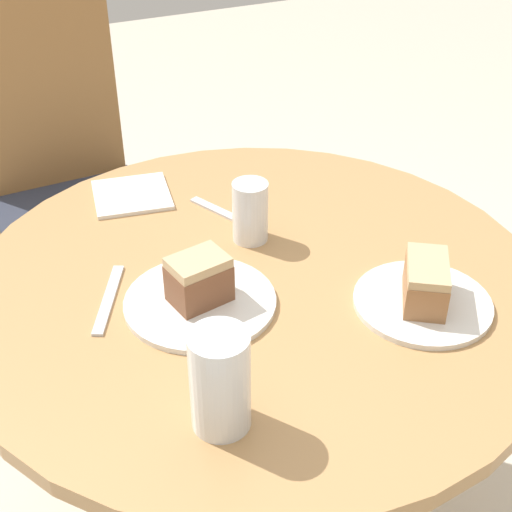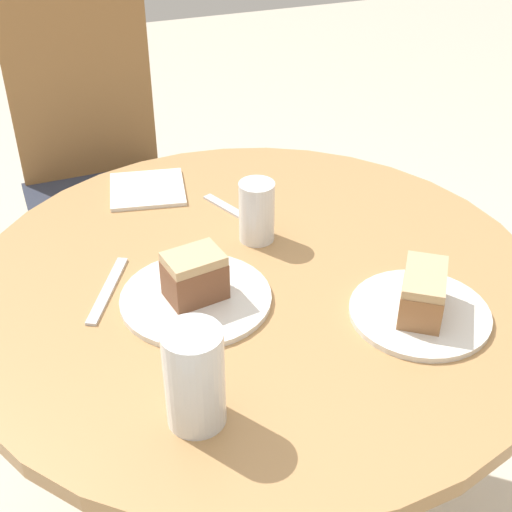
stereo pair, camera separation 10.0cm
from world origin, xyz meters
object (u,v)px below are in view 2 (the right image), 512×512
at_px(plate_near, 196,298).
at_px(glass_water, 257,214).
at_px(chair, 99,176).
at_px(glass_lemonade, 195,383).
at_px(cake_slice_far, 423,292).
at_px(cake_slice_near, 195,276).
at_px(plate_far, 419,313).

distance_m(plate_near, glass_water, 0.22).
distance_m(chair, glass_lemonade, 1.18).
bearing_deg(cake_slice_far, glass_water, 119.14).
bearing_deg(plate_near, cake_slice_far, -25.94).
xyz_separation_m(cake_slice_near, cake_slice_far, (0.32, -0.16, -0.00)).
distance_m(plate_far, cake_slice_far, 0.04).
height_order(plate_near, cake_slice_near, cake_slice_near).
relative_size(glass_lemonade, glass_water, 1.30).
relative_size(chair, glass_lemonade, 6.76).
height_order(cake_slice_far, glass_lemonade, glass_lemonade).
relative_size(plate_near, glass_water, 2.15).
height_order(plate_near, glass_water, glass_water).
distance_m(plate_far, glass_water, 0.35).
bearing_deg(plate_far, cake_slice_far, 0.00).
distance_m(plate_near, plate_far, 0.36).
xyz_separation_m(chair, glass_lemonade, (-0.03, -1.15, 0.28)).
bearing_deg(plate_far, glass_lemonade, -167.20).
bearing_deg(plate_near, chair, 92.18).
height_order(chair, glass_lemonade, chair).
xyz_separation_m(chair, cake_slice_far, (0.36, -1.06, 0.26)).
height_order(cake_slice_near, glass_water, glass_water).
bearing_deg(chair, glass_water, -77.74).
height_order(chair, glass_water, chair).
relative_size(chair, cake_slice_near, 9.88).
height_order(plate_far, glass_water, glass_water).
bearing_deg(glass_water, plate_far, -60.86).
xyz_separation_m(chair, cake_slice_near, (0.03, -0.90, 0.27)).
bearing_deg(plate_far, glass_water, 119.14).
height_order(cake_slice_near, glass_lemonade, glass_lemonade).
xyz_separation_m(cake_slice_far, glass_water, (-0.17, 0.30, 0.01)).
relative_size(plate_near, plate_far, 1.11).
height_order(chair, cake_slice_near, chair).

